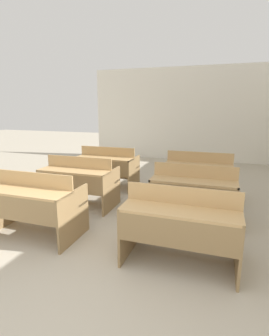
{
  "coord_description": "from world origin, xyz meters",
  "views": [
    {
      "loc": [
        1.18,
        -1.3,
        1.7
      ],
      "look_at": [
        -0.13,
        2.62,
        0.74
      ],
      "focal_mm": 28.0,
      "sensor_mm": 36.0,
      "label": 1
    }
  ],
  "objects_px": {
    "bench_second_right": "(194,191)",
    "bench_third_right": "(199,173)",
    "bench_front_left": "(32,202)",
    "bench_front_right": "(181,224)",
    "bench_second_left": "(79,180)",
    "bench_third_left": "(107,166)"
  },
  "relations": [
    {
      "from": "bench_second_right",
      "to": "bench_third_right",
      "type": "relative_size",
      "value": 1.0
    },
    {
      "from": "bench_front_left",
      "to": "bench_front_right",
      "type": "bearing_deg",
      "value": -0.54
    },
    {
      "from": "bench_second_left",
      "to": "bench_third_right",
      "type": "height_order",
      "value": "same"
    },
    {
      "from": "bench_third_left",
      "to": "bench_third_right",
      "type": "bearing_deg",
      "value": -0.85
    },
    {
      "from": "bench_front_left",
      "to": "bench_third_left",
      "type": "bearing_deg",
      "value": 89.6
    },
    {
      "from": "bench_third_left",
      "to": "bench_third_right",
      "type": "height_order",
      "value": "same"
    },
    {
      "from": "bench_third_right",
      "to": "bench_third_left",
      "type": "bearing_deg",
      "value": 179.15
    },
    {
      "from": "bench_second_right",
      "to": "bench_third_left",
      "type": "xyz_separation_m",
      "value": [
        -1.96,
        1.19,
        0.0
      ]
    },
    {
      "from": "bench_front_right",
      "to": "bench_third_right",
      "type": "height_order",
      "value": "same"
    },
    {
      "from": "bench_second_right",
      "to": "bench_third_left",
      "type": "distance_m",
      "value": 2.29
    },
    {
      "from": "bench_front_right",
      "to": "bench_front_left",
      "type": "bearing_deg",
      "value": 179.46
    },
    {
      "from": "bench_front_left",
      "to": "bench_second_left",
      "type": "xyz_separation_m",
      "value": [
        0.02,
        1.16,
        0.0
      ]
    },
    {
      "from": "bench_third_right",
      "to": "bench_front_right",
      "type": "bearing_deg",
      "value": -89.42
    },
    {
      "from": "bench_front_right",
      "to": "bench_third_left",
      "type": "distance_m",
      "value": 3.07
    },
    {
      "from": "bench_second_left",
      "to": "bench_third_left",
      "type": "relative_size",
      "value": 1.0
    },
    {
      "from": "bench_front_left",
      "to": "bench_third_left",
      "type": "relative_size",
      "value": 1.0
    },
    {
      "from": "bench_front_left",
      "to": "bench_third_right",
      "type": "bearing_deg",
      "value": 50.05
    },
    {
      "from": "bench_second_left",
      "to": "bench_third_left",
      "type": "distance_m",
      "value": 1.19
    },
    {
      "from": "bench_front_left",
      "to": "bench_third_left",
      "type": "height_order",
      "value": "same"
    },
    {
      "from": "bench_second_right",
      "to": "bench_third_right",
      "type": "xyz_separation_m",
      "value": [
        -0.03,
        1.17,
        0.0
      ]
    },
    {
      "from": "bench_front_left",
      "to": "bench_front_right",
      "type": "distance_m",
      "value": 1.97
    },
    {
      "from": "bench_front_left",
      "to": "bench_third_right",
      "type": "height_order",
      "value": "same"
    }
  ]
}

